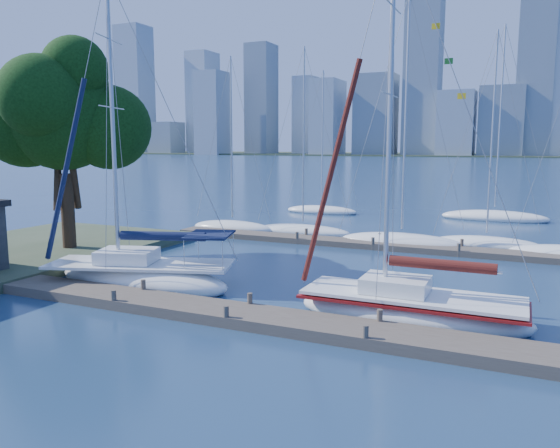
% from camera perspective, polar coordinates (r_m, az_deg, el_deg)
% --- Properties ---
extents(ground, '(700.00, 700.00, 0.00)m').
position_cam_1_polar(ground, '(20.31, -4.35, -10.02)').
color(ground, navy).
rests_on(ground, ground).
extents(near_dock, '(26.00, 2.00, 0.40)m').
position_cam_1_polar(near_dock, '(20.25, -4.35, -9.48)').
color(near_dock, '#4C4138').
rests_on(near_dock, ground).
extents(far_dock, '(30.00, 1.80, 0.36)m').
position_cam_1_polar(far_dock, '(34.26, 11.63, -2.28)').
color(far_dock, '#4C4138').
rests_on(far_dock, ground).
extents(far_shore, '(800.00, 100.00, 1.50)m').
position_cam_1_polar(far_shore, '(337.08, 22.91, 6.59)').
color(far_shore, '#38472D').
rests_on(far_shore, ground).
extents(tree, '(8.91, 8.14, 12.10)m').
position_cam_1_polar(tree, '(33.24, -21.78, 10.90)').
color(tree, black).
rests_on(tree, ground).
extents(sailboat_navy, '(9.41, 5.54, 14.29)m').
position_cam_1_polar(sailboat_navy, '(25.63, -14.35, -3.88)').
color(sailboat_navy, white).
rests_on(sailboat_navy, ground).
extents(sailboat_maroon, '(8.48, 2.79, 14.55)m').
position_cam_1_polar(sailboat_maroon, '(20.52, 13.54, -6.68)').
color(sailboat_maroon, white).
rests_on(sailboat_maroon, ground).
extents(bg_boat_0, '(6.69, 2.78, 12.97)m').
position_cam_1_polar(bg_boat_0, '(40.79, -4.97, -0.32)').
color(bg_boat_0, white).
rests_on(bg_boat_0, ground).
extents(bg_boat_1, '(7.18, 2.20, 13.35)m').
position_cam_1_polar(bg_boat_1, '(39.16, 2.43, -0.68)').
color(bg_boat_1, white).
rests_on(bg_boat_1, ground).
extents(bg_boat_2, '(8.19, 5.56, 15.71)m').
position_cam_1_polar(bg_boat_2, '(35.34, 12.58, -1.77)').
color(bg_boat_2, white).
rests_on(bg_boat_2, ground).
extents(bg_boat_3, '(6.96, 4.68, 13.43)m').
position_cam_1_polar(bg_boat_3, '(36.40, 20.74, -1.90)').
color(bg_boat_3, white).
rests_on(bg_boat_3, ground).
extents(bg_boat_6, '(6.93, 2.30, 13.35)m').
position_cam_1_polar(bg_boat_6, '(51.26, 4.37, 1.44)').
color(bg_boat_6, white).
rests_on(bg_boat_6, ground).
extents(bg_boat_7, '(8.89, 3.40, 16.42)m').
position_cam_1_polar(bg_boat_7, '(49.72, 21.50, 0.73)').
color(bg_boat_7, white).
rests_on(bg_boat_7, ground).
extents(skyline, '(504.48, 51.31, 126.03)m').
position_cam_1_polar(skyline, '(308.64, 26.61, 13.04)').
color(skyline, '#8291A8').
rests_on(skyline, ground).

